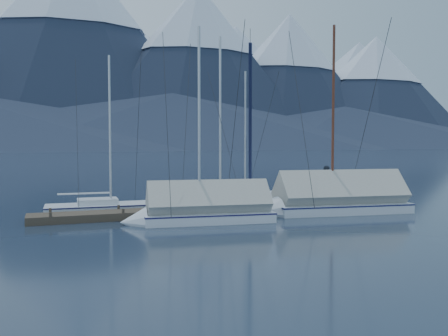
{
  "coord_description": "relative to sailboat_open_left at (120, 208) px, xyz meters",
  "views": [
    {
      "loc": [
        -8.12,
        -19.6,
        3.41
      ],
      "look_at": [
        0.0,
        2.0,
        2.2
      ],
      "focal_mm": 38.0,
      "sensor_mm": 36.0,
      "label": 1
    }
  ],
  "objects": [
    {
      "name": "ground",
      "position": [
        4.71,
        -4.27,
        -0.15
      ],
      "size": [
        1000.0,
        1000.0,
        0.0
      ],
      "primitive_type": "plane",
      "color": "#151F2F",
      "rests_on": "ground"
    },
    {
      "name": "mountain_range",
      "position": [
        8.83,
        366.17,
        58.5
      ],
      "size": [
        877.0,
        584.0,
        150.5
      ],
      "color": "#475675",
      "rests_on": "ground"
    },
    {
      "name": "dock",
      "position": [
        4.71,
        -2.27,
        -0.04
      ],
      "size": [
        18.0,
        1.5,
        0.54
      ],
      "color": "#382D23",
      "rests_on": "ground"
    },
    {
      "name": "mooring_posts",
      "position": [
        4.21,
        -2.27,
        0.2
      ],
      "size": [
        15.12,
        1.52,
        0.35
      ],
      "color": "#382D23",
      "rests_on": "ground"
    },
    {
      "name": "sailboat_open_left",
      "position": [
        0.0,
        0.0,
        0.0
      ],
      "size": [
        6.49,
        2.76,
        8.49
      ],
      "color": "silver",
      "rests_on": "ground"
    },
    {
      "name": "sailboat_open_mid",
      "position": [
        5.94,
        0.09,
        0.03
      ],
      "size": [
        7.82,
        5.05,
        10.07
      ],
      "color": "#B8BDC5",
      "rests_on": "ground"
    },
    {
      "name": "sailboat_open_right",
      "position": [
        7.34,
        0.44,
        -0.01
      ],
      "size": [
        6.36,
        3.51,
        8.1
      ],
      "color": "silver",
      "rests_on": "ground"
    },
    {
      "name": "sailboat_covered_near",
      "position": [
        9.51,
        -4.11,
        0.35
      ],
      "size": [
        8.02,
        3.56,
        10.11
      ],
      "color": "silver",
      "rests_on": "ground"
    },
    {
      "name": "sailboat_covered_far",
      "position": [
        2.6,
        -4.5,
        0.3
      ],
      "size": [
        6.74,
        2.96,
        9.18
      ],
      "color": "white",
      "rests_on": "ground"
    },
    {
      "name": "person",
      "position": [
        10.59,
        -2.22,
        1.13
      ],
      "size": [
        0.57,
        0.76,
        1.88
      ],
      "primitive_type": "imported",
      "rotation": [
        0.0,
        0.0,
        1.76
      ],
      "color": "black",
      "rests_on": "dock"
    }
  ]
}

